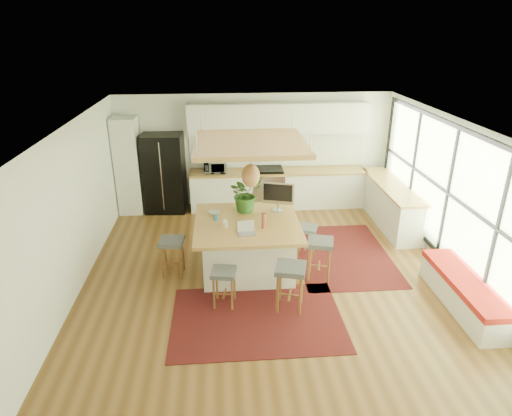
{
  "coord_description": "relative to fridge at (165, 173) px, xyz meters",
  "views": [
    {
      "loc": [
        -0.79,
        -6.82,
        4.18
      ],
      "look_at": [
        -0.2,
        0.5,
        1.1
      ],
      "focal_mm": 30.98,
      "sensor_mm": 36.0,
      "label": 1
    }
  ],
  "objects": [
    {
      "name": "floor",
      "position": [
        2.14,
        -3.2,
        -0.93
      ],
      "size": [
        7.0,
        7.0,
        0.0
      ],
      "primitive_type": "plane",
      "color": "brown",
      "rests_on": "ground"
    },
    {
      "name": "ceiling",
      "position": [
        2.14,
        -3.2,
        1.78
      ],
      "size": [
        7.0,
        7.0,
        0.0
      ],
      "primitive_type": "plane",
      "rotation": [
        3.14,
        0.0,
        0.0
      ],
      "color": "white",
      "rests_on": "ground"
    },
    {
      "name": "wall_back",
      "position": [
        2.14,
        0.3,
        0.42
      ],
      "size": [
        6.5,
        0.0,
        6.5
      ],
      "primitive_type": "plane",
      "rotation": [
        1.57,
        0.0,
        0.0
      ],
      "color": "white",
      "rests_on": "ground"
    },
    {
      "name": "wall_front",
      "position": [
        2.14,
        -6.7,
        0.42
      ],
      "size": [
        6.5,
        0.0,
        6.5
      ],
      "primitive_type": "plane",
      "rotation": [
        -1.57,
        0.0,
        0.0
      ],
      "color": "white",
      "rests_on": "ground"
    },
    {
      "name": "wall_left",
      "position": [
        -1.11,
        -3.2,
        0.42
      ],
      "size": [
        0.0,
        7.0,
        7.0
      ],
      "primitive_type": "plane",
      "rotation": [
        1.57,
        0.0,
        1.57
      ],
      "color": "white",
      "rests_on": "ground"
    },
    {
      "name": "wall_right",
      "position": [
        5.39,
        -3.2,
        0.42
      ],
      "size": [
        0.0,
        7.0,
        7.0
      ],
      "primitive_type": "plane",
      "rotation": [
        1.57,
        0.0,
        -1.57
      ],
      "color": "white",
      "rests_on": "ground"
    },
    {
      "name": "window_wall",
      "position": [
        5.36,
        -3.2,
        0.47
      ],
      "size": [
        0.1,
        6.2,
        2.6
      ],
      "primitive_type": null,
      "color": "black",
      "rests_on": "wall_right"
    },
    {
      "name": "pantry",
      "position": [
        -0.81,
        -0.02,
        0.2
      ],
      "size": [
        0.55,
        0.6,
        2.25
      ],
      "primitive_type": "cube",
      "color": "white",
      "rests_on": "floor"
    },
    {
      "name": "back_counter_base",
      "position": [
        2.69,
        -0.02,
        -0.49
      ],
      "size": [
        4.2,
        0.6,
        0.88
      ],
      "primitive_type": "cube",
      "color": "white",
      "rests_on": "floor"
    },
    {
      "name": "back_counter_top",
      "position": [
        2.69,
        -0.02,
        -0.03
      ],
      "size": [
        4.24,
        0.64,
        0.05
      ],
      "primitive_type": "cube",
      "color": "#AB7F3C",
      "rests_on": "back_counter_base"
    },
    {
      "name": "backsplash",
      "position": [
        2.69,
        0.28,
        0.43
      ],
      "size": [
        4.2,
        0.02,
        0.8
      ],
      "primitive_type": "cube",
      "color": "white",
      "rests_on": "wall_back"
    },
    {
      "name": "upper_cabinets",
      "position": [
        2.69,
        0.12,
        1.22
      ],
      "size": [
        4.2,
        0.34,
        0.7
      ],
      "primitive_type": "cube",
      "color": "white",
      "rests_on": "wall_back"
    },
    {
      "name": "range",
      "position": [
        2.44,
        -0.02,
        -0.43
      ],
      "size": [
        0.76,
        0.62,
        1.0
      ],
      "primitive_type": null,
      "color": "#A5A5AA",
      "rests_on": "floor"
    },
    {
      "name": "right_counter_base",
      "position": [
        5.07,
        -1.2,
        -0.49
      ],
      "size": [
        0.6,
        2.5,
        0.88
      ],
      "primitive_type": "cube",
      "color": "white",
      "rests_on": "floor"
    },
    {
      "name": "right_counter_top",
      "position": [
        5.07,
        -1.2,
        -0.03
      ],
      "size": [
        0.64,
        2.54,
        0.05
      ],
      "primitive_type": "cube",
      "color": "#AB7F3C",
      "rests_on": "right_counter_base"
    },
    {
      "name": "window_bench",
      "position": [
        5.09,
        -4.4,
        -0.68
      ],
      "size": [
        0.52,
        2.0,
        0.5
      ],
      "primitive_type": null,
      "color": "white",
      "rests_on": "floor"
    },
    {
      "name": "ceiling_panel",
      "position": [
        1.84,
        -2.8,
        1.12
      ],
      "size": [
        1.86,
        1.86,
        0.8
      ],
      "primitive_type": null,
      "color": "#AB7F3C",
      "rests_on": "ceiling"
    },
    {
      "name": "rug_near",
      "position": [
        1.82,
        -4.47,
        -0.92
      ],
      "size": [
        2.6,
        1.8,
        0.01
      ],
      "primitive_type": "cube",
      "color": "black",
      "rests_on": "floor"
    },
    {
      "name": "rug_right",
      "position": [
        3.63,
        -2.57,
        -0.92
      ],
      "size": [
        1.8,
        2.6,
        0.01
      ],
      "primitive_type": "cube",
      "color": "black",
      "rests_on": "floor"
    },
    {
      "name": "fridge",
      "position": [
        0.0,
        0.0,
        0.0
      ],
      "size": [
        0.97,
        0.78,
        1.86
      ],
      "primitive_type": null,
      "rotation": [
        0.0,
        0.0,
        -0.07
      ],
      "color": "black",
      "rests_on": "floor"
    },
    {
      "name": "island",
      "position": [
        1.77,
        -2.92,
        -0.46
      ],
      "size": [
        1.85,
        1.85,
        0.93
      ],
      "primitive_type": null,
      "color": "#AB7F3C",
      "rests_on": "floor"
    },
    {
      "name": "stool_near_left",
      "position": [
        1.33,
        -4.05,
        -0.57
      ],
      "size": [
        0.43,
        0.43,
        0.63
      ],
      "primitive_type": null,
      "rotation": [
        0.0,
        0.0,
        -0.17
      ],
      "color": "#44474B",
      "rests_on": "floor"
    },
    {
      "name": "stool_near_right",
      "position": [
        2.35,
        -4.22,
        -0.57
      ],
      "size": [
        0.55,
        0.55,
        0.76
      ],
      "primitive_type": null,
      "rotation": [
        0.0,
        0.0,
        -0.25
      ],
      "color": "#44474B",
      "rests_on": "floor"
    },
    {
      "name": "stool_right_front",
      "position": [
        3.01,
        -3.35,
        -0.57
      ],
      "size": [
        0.53,
        0.53,
        0.74
      ],
      "primitive_type": null,
      "rotation": [
        0.0,
        0.0,
        1.31
      ],
      "color": "#44474B",
      "rests_on": "floor"
    },
    {
      "name": "stool_right_back",
      "position": [
        2.93,
        -2.56,
        -0.57
      ],
      "size": [
        0.47,
        0.47,
        0.63
      ],
      "primitive_type": null,
      "rotation": [
        0.0,
        0.0,
        1.23
      ],
      "color": "#44474B",
      "rests_on": "floor"
    },
    {
      "name": "stool_left_side",
      "position": [
        0.43,
        -3.03,
        -0.57
      ],
      "size": [
        0.44,
        0.44,
        0.69
      ],
      "primitive_type": null,
      "rotation": [
        0.0,
        0.0,
        -1.66
      ],
      "color": "#44474B",
      "rests_on": "floor"
    },
    {
      "name": "laptop",
      "position": [
        1.73,
        -3.4,
        0.12
      ],
      "size": [
        0.32,
        0.33,
        0.22
      ],
      "primitive_type": null,
      "rotation": [
        0.0,
        0.0,
        0.1
      ],
      "color": "#A5A5AA",
      "rests_on": "island"
    },
    {
      "name": "monitor",
      "position": [
        2.37,
        -2.45,
        0.26
      ],
      "size": [
        0.64,
        0.37,
        0.56
      ],
      "primitive_type": null,
      "rotation": [
        0.0,
        0.0,
        -0.28
      ],
      "color": "#A5A5AA",
      "rests_on": "island"
    },
    {
      "name": "microwave",
      "position": [
        1.19,
        -0.02,
        0.18
      ],
      "size": [
        0.53,
        0.3,
        0.36
      ],
      "primitive_type": "imported",
      "rotation": [
        0.0,
        0.0,
        0.02
      ],
      "color": "#A5A5AA",
      "rests_on": "back_counter_top"
    },
    {
      "name": "island_plant",
      "position": [
        1.77,
        -2.41,
        0.28
      ],
      "size": [
        0.92,
        0.93,
        0.54
      ],
      "primitive_type": "imported",
      "rotation": [
        0.0,
        0.0,
        0.63
      ],
      "color": "#1E4C19",
      "rests_on": "island"
    },
    {
      "name": "island_bowl",
      "position": [
        1.18,
        -2.5,
        0.03
      ],
      "size": [
        0.22,
        0.22,
        0.05
      ],
      "primitive_type": "imported",
      "rotation": [
        0.0,
        0.0,
        0.12
      ],
      "color": "white",
      "rests_on": "island"
    },
    {
      "name": "island_bottle_0",
      "position": [
        1.22,
        -2.82,
        0.1
      ],
      "size": [
        0.07,
        0.07,
        0.19
      ],
      "primitive_type": "cylinder",
      "color": "#307FC2",
      "rests_on": "island"
    },
    {
      "name": "island_bottle_1",
      "position": [
        1.37,
        -3.07,
        0.1
      ],
      "size": [
        0.07,
        0.07,
        0.19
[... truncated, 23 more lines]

